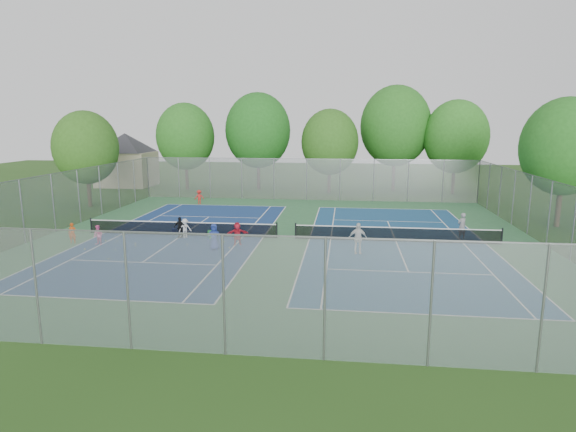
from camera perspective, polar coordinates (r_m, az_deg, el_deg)
The scene contains 39 objects.
ground at distance 31.25m, azimuth -0.22°, elevation -2.69°, with size 120.00×120.00×0.00m, color #244916.
court_pad at distance 31.25m, azimuth -0.22°, elevation -2.68°, with size 32.00×32.00×0.01m, color #31693E.
court_left at distance 32.84m, azimuth -12.44°, elevation -2.25°, with size 10.97×23.77×0.01m, color navy.
court_right at distance 31.19m, azimuth 12.67°, elevation -2.96°, with size 10.97×23.77×0.01m, color navy.
net_left at distance 32.74m, azimuth -12.47°, elevation -1.50°, with size 12.87×0.10×0.91m, color black.
net_right at distance 31.09m, azimuth 12.70°, elevation -2.17°, with size 12.87×0.10×0.91m, color black.
fence_north at distance 46.60m, azimuth 2.22°, elevation 4.34°, with size 32.00×0.10×4.00m, color gray.
fence_south at distance 15.59m, azimuth -7.62°, elevation -9.35°, with size 32.00×0.10×4.00m, color gray.
fence_west at distance 36.44m, azimuth -26.06°, elevation 1.36°, with size 32.00×0.10×4.00m, color gray.
fence_east at distance 32.97m, azimuth 28.57°, elevation 0.23°, with size 32.00×0.10×4.00m, color gray.
house at distance 60.03m, azimuth -18.69°, elevation 7.39°, with size 11.03×11.03×7.30m.
tree_nw at distance 55.10m, azimuth -12.08°, elevation 9.20°, with size 6.40×6.40×9.58m.
tree_nl at distance 54.03m, azimuth -3.57°, elevation 10.08°, with size 7.20×7.20×10.69m.
tree_nc at distance 51.20m, azimuth 4.97°, elevation 8.72°, with size 6.00×6.00×8.85m.
tree_nr at distance 54.39m, azimuth 12.63°, elevation 10.37°, with size 7.60×7.60×11.42m.
tree_ne at distance 53.35m, azimuth 19.29°, elevation 8.86°, with size 6.60×6.60×9.77m.
tree_side_w at distance 46.19m, azimuth -22.85°, elevation 7.48°, with size 5.60×5.60×8.47m.
tree_side_e at distance 39.25m, azimuth 29.98°, elevation 7.13°, with size 6.00×6.00×9.20m.
ball_crate at distance 33.88m, azimuth -13.30°, elevation -1.66°, with size 0.33×0.33×0.28m, color #193FBE.
ball_hopper at distance 31.71m, azimuth -9.22°, elevation -2.15°, with size 0.26×0.26×0.52m, color #227D2C.
student_a at distance 32.77m, azimuth -24.19°, elevation -1.87°, with size 0.47×0.31×1.29m, color #CE4B13.
student_b at distance 31.68m, azimuth -21.56°, elevation -2.13°, with size 0.60×0.47×1.24m, color pink.
student_c at distance 32.01m, azimuth -12.11°, elevation -1.44°, with size 0.82×0.47×1.27m, color silver.
student_d at distance 32.11m, azimuth -12.70°, elevation -1.33°, with size 0.81×0.34×1.38m, color black.
student_e at distance 28.63m, azimuth -8.75°, elevation -2.48°, with size 0.77×0.50×1.57m, color navy.
student_f at distance 29.61m, azimuth -6.02°, elevation -2.10°, with size 1.32×0.42×1.43m, color red.
child_far_baseline at distance 45.08m, azimuth -10.47°, elevation 2.22°, with size 0.85×0.49×1.31m, color red.
instructor at distance 32.79m, azimuth 19.91°, elevation -1.14°, with size 0.64×0.42×1.74m, color gray.
teen_court_b at distance 27.76m, azimuth 8.27°, elevation -2.64°, with size 1.06×0.44×1.81m, color silver.
tennis_ball_0 at distance 30.17m, azimuth -19.78°, elevation -3.79°, with size 0.07×0.07×0.07m, color #A8CA2F.
tennis_ball_1 at distance 30.73m, azimuth -17.60°, elevation -3.39°, with size 0.07×0.07×0.07m, color #E3F238.
tennis_ball_2 at distance 30.47m, azimuth -7.59°, elevation -3.08°, with size 0.07×0.07×0.07m, color #D6F438.
tennis_ball_3 at distance 31.30m, azimuth -17.65°, elevation -3.13°, with size 0.07×0.07×0.07m, color gold.
tennis_ball_4 at distance 29.06m, azimuth -6.96°, elevation -3.76°, with size 0.07×0.07×0.07m, color #D1F037.
tennis_ball_5 at distance 32.20m, azimuth -19.61°, elevation -2.87°, with size 0.07×0.07×0.07m, color #B0CC2F.
tennis_ball_6 at distance 32.63m, azimuth -20.81°, elevation -2.77°, with size 0.07×0.07×0.07m, color #D0E936.
tennis_ball_7 at distance 30.14m, azimuth -11.87°, elevation -3.38°, with size 0.07×0.07×0.07m, color gold.
tennis_ball_8 at distance 28.31m, azimuth -20.49°, elevation -4.79°, with size 0.07×0.07×0.07m, color gold.
tennis_ball_9 at distance 30.95m, azimuth -22.94°, elevation -3.65°, with size 0.07×0.07×0.07m, color #EDF138.
Camera 1 is at (3.76, -30.13, 7.40)m, focal length 30.00 mm.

